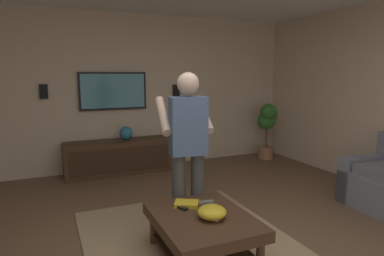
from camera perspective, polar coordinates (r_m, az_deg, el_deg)
wall_back_tv at (r=5.87m, az=-11.37°, el=5.94°), size 0.10×6.29×2.62m
area_rug at (r=3.37m, az=0.23°, el=-19.50°), size 2.51×1.94×0.01m
coffee_table at (r=3.08m, az=1.80°, el=-16.40°), size 1.00×0.80×0.40m
media_console at (r=5.65m, az=-12.37°, el=-4.83°), size 0.45×1.70×0.55m
tv at (r=5.73m, az=-13.21°, el=6.14°), size 0.05×1.10×0.62m
person_standing at (r=3.40m, az=-0.74°, el=-2.55°), size 0.59×0.59×1.64m
potted_plant_tall at (r=6.50m, az=12.67°, el=0.91°), size 0.41×0.39×1.08m
bowl at (r=2.96m, az=3.38°, el=-14.05°), size 0.25×0.25×0.11m
remote_white at (r=2.99m, az=4.42°, el=-14.75°), size 0.14×0.13×0.02m
remote_black at (r=3.17m, az=-1.94°, el=-13.30°), size 0.16×0.10×0.02m
remote_grey at (r=3.29m, az=2.40°, el=-12.47°), size 0.07×0.15×0.02m
book at (r=3.23m, az=-0.93°, el=-12.72°), size 0.25×0.27×0.04m
vase_round at (r=5.63m, az=-11.10°, el=-0.85°), size 0.22×0.22×0.22m
wall_speaker_left at (r=6.05m, az=-2.70°, el=6.31°), size 0.06×0.12×0.22m
wall_speaker_right at (r=5.65m, az=-23.85°, el=5.69°), size 0.06×0.12×0.22m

